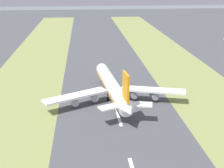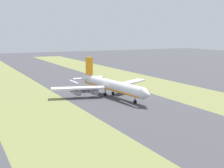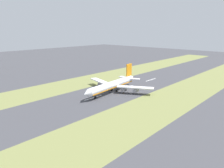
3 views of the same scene
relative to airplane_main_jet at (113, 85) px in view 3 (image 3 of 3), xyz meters
The scene contains 7 objects.
ground_plane 6.26m from the airplane_main_jet, 69.08° to the right, with size 800.00×800.00×0.00m, color #424247.
grass_median_west 44.82m from the airplane_main_jet, behind, with size 40.00×600.00×0.01m, color olive.
grass_median_east 46.03m from the airplane_main_jet, ahead, with size 40.00×600.00×0.01m, color olive.
centreline_dash_near 58.42m from the airplane_main_jet, 89.40° to the right, with size 1.20×18.00×0.01m, color silver.
centreline_dash_mid 19.09m from the airplane_main_jet, 88.06° to the right, with size 1.20×18.00×0.01m, color silver.
centreline_dash_far 22.71m from the airplane_main_jet, 88.40° to the left, with size 1.20×18.00×0.01m, color silver.
airplane_main_jet is the anchor object (origin of this frame).
Camera 3 is at (-115.56, 130.48, 50.41)m, focal length 35.00 mm.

